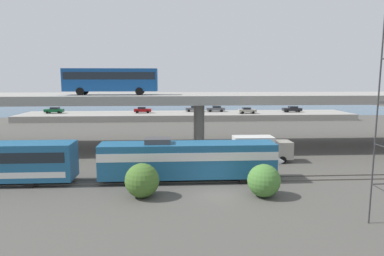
# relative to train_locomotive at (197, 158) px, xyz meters

# --- Properties ---
(ground_plane) EXTENTS (260.00, 260.00, 0.00)m
(ground_plane) POSITION_rel_train_locomotive_xyz_m (1.54, -4.00, -2.19)
(ground_plane) COLOR #4C4944
(rail_strip_near) EXTENTS (110.00, 0.12, 0.12)m
(rail_strip_near) POSITION_rel_train_locomotive_xyz_m (1.54, -0.72, -2.13)
(rail_strip_near) COLOR #59544C
(rail_strip_near) RESTS_ON ground_plane
(rail_strip_far) EXTENTS (110.00, 0.12, 0.12)m
(rail_strip_far) POSITION_rel_train_locomotive_xyz_m (1.54, 0.72, -2.13)
(rail_strip_far) COLOR #59544C
(rail_strip_far) RESTS_ON ground_plane
(train_locomotive) EXTENTS (17.69, 3.04, 4.18)m
(train_locomotive) POSITION_rel_train_locomotive_xyz_m (0.00, 0.00, 0.00)
(train_locomotive) COLOR #1E5984
(train_locomotive) RESTS_ON ground_plane
(highway_overpass) EXTENTS (96.00, 12.45, 7.59)m
(highway_overpass) POSITION_rel_train_locomotive_xyz_m (1.54, 16.00, 4.70)
(highway_overpass) COLOR gray
(highway_overpass) RESTS_ON ground_plane
(transit_bus_on_overpass) EXTENTS (12.00, 2.68, 3.40)m
(transit_bus_on_overpass) POSITION_rel_train_locomotive_xyz_m (-10.17, 13.71, 7.46)
(transit_bus_on_overpass) COLOR #14478C
(transit_bus_on_overpass) RESTS_ON highway_overpass
(service_truck_west) EXTENTS (6.80, 2.46, 3.04)m
(service_truck_west) POSITION_rel_train_locomotive_xyz_m (8.01, 7.00, -0.55)
(service_truck_west) COLOR #9E998C
(service_truck_west) RESTS_ON ground_plane
(pier_parking_lot) EXTENTS (78.99, 12.62, 1.42)m
(pier_parking_lot) POSITION_rel_train_locomotive_xyz_m (1.54, 51.00, -1.48)
(pier_parking_lot) COLOR gray
(pier_parking_lot) RESTS_ON ground_plane
(parked_car_0) EXTENTS (4.54, 1.94, 1.50)m
(parked_car_0) POSITION_rel_train_locomotive_xyz_m (8.77, 53.33, -0.00)
(parked_car_0) COLOR #515459
(parked_car_0) RESTS_ON pier_parking_lot
(parked_car_1) EXTENTS (4.09, 1.87, 1.50)m
(parked_car_1) POSITION_rel_train_locomotive_xyz_m (-9.31, 51.30, -0.00)
(parked_car_1) COLOR maroon
(parked_car_1) RESTS_ON pier_parking_lot
(parked_car_2) EXTENTS (4.31, 1.95, 1.50)m
(parked_car_2) POSITION_rel_train_locomotive_xyz_m (-30.41, 51.85, -0.00)
(parked_car_2) COLOR #0C4C26
(parked_car_2) RESTS_ON pier_parking_lot
(parked_car_3) EXTENTS (4.23, 1.98, 1.50)m
(parked_car_3) POSITION_rel_train_locomotive_xyz_m (3.36, 54.01, -0.00)
(parked_car_3) COLOR #515459
(parked_car_3) RESTS_ON pier_parking_lot
(parked_car_4) EXTENTS (4.13, 2.00, 1.50)m
(parked_car_4) POSITION_rel_train_locomotive_xyz_m (15.63, 48.38, -0.00)
(parked_car_4) COLOR #9E998C
(parked_car_4) RESTS_ON pier_parking_lot
(parked_car_5) EXTENTS (4.55, 1.98, 1.50)m
(parked_car_5) POSITION_rel_train_locomotive_xyz_m (27.62, 51.25, -0.00)
(parked_car_5) COLOR black
(parked_car_5) RESTS_ON pier_parking_lot
(harbor_water) EXTENTS (140.00, 36.00, 0.01)m
(harbor_water) POSITION_rel_train_locomotive_xyz_m (1.54, 74.00, -2.19)
(harbor_water) COLOR #2D5170
(harbor_water) RESTS_ON ground_plane
(shrub_left) EXTENTS (2.84, 2.84, 2.84)m
(shrub_left) POSITION_rel_train_locomotive_xyz_m (-4.82, -4.33, -0.77)
(shrub_left) COLOR #426929
(shrub_left) RESTS_ON ground_plane
(shrub_right) EXTENTS (2.74, 2.74, 2.74)m
(shrub_right) POSITION_rel_train_locomotive_xyz_m (5.23, -4.82, -0.82)
(shrub_right) COLOR #467934
(shrub_right) RESTS_ON ground_plane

